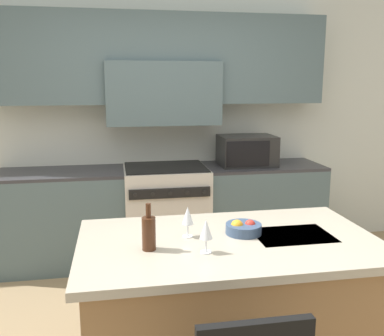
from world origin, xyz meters
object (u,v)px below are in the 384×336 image
Objects in this scene: wine_glass_near at (206,230)px; fruit_bowl at (243,228)px; wine_glass_far at (188,217)px; microwave at (247,151)px; wine_bottle at (149,232)px; range_stove at (166,213)px.

wine_glass_near is 0.85× the size of fruit_bowl.
fruit_bowl is (0.32, -0.00, -0.09)m from wine_glass_far.
microwave reaches higher than fruit_bowl.
microwave is 2.29m from wine_bottle.
fruit_bowl is at bearing -0.80° from wine_glass_far.
wine_glass_far is at bearing -92.70° from range_stove.
wine_glass_near is (-0.03, -2.05, 0.54)m from range_stove.
microwave reaches higher than wine_glass_far.
range_stove is 5.38× the size of wine_glass_near.
wine_bottle reaches higher than fruit_bowl.
microwave is 2.66× the size of fruit_bowl.
wine_glass_near is (0.28, -0.09, 0.03)m from wine_bottle.
wine_bottle is at bearing 162.00° from wine_glass_near.
wine_glass_far is at bearing 179.20° from fruit_bowl.
wine_bottle is (-1.15, -1.98, -0.09)m from microwave.
wine_bottle is at bearing -99.16° from range_stove.
microwave is 3.12× the size of wine_glass_near.
wine_glass_near is (-0.86, -2.07, -0.06)m from microwave.
wine_bottle is 1.42× the size of wine_glass_near.
range_stove is 1.89m from wine_glass_far.
range_stove is at bearing 80.84° from wine_bottle.
microwave is 3.12× the size of wine_glass_far.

